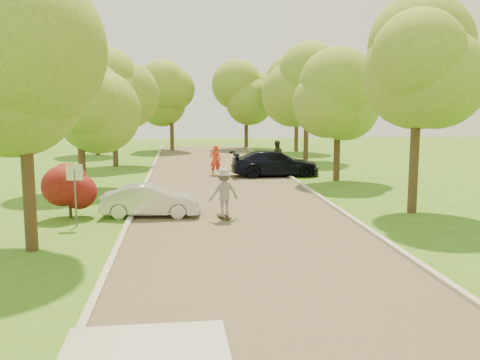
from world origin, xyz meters
name	(u,v)px	position (x,y,z in m)	size (l,w,h in m)	color
ground	(258,253)	(0.00, 0.00, 0.00)	(100.00, 100.00, 0.00)	#3E6A19
road	(232,202)	(0.00, 8.00, 0.01)	(8.00, 60.00, 0.01)	#4C4438
curb_left	(137,203)	(-4.05, 8.00, 0.06)	(0.18, 60.00, 0.12)	#B2AD9E
curb_right	(323,199)	(4.05, 8.00, 0.06)	(0.18, 60.00, 0.12)	#B2AD9E
street_sign	(75,182)	(-5.80, 4.00, 1.56)	(0.55, 0.06, 2.17)	#59595E
red_shrub	(70,189)	(-6.30, 5.50, 1.10)	(1.70, 1.70, 1.95)	#382619
tree_l_mida	(30,70)	(-6.30, 1.00, 5.17)	(4.71, 4.60, 7.39)	#382619
tree_l_midb	(83,96)	(-6.81, 12.00, 4.59)	(4.30, 4.20, 6.62)	#382619
tree_l_far	(116,85)	(-6.39, 22.00, 5.47)	(4.92, 4.80, 7.79)	#382619
tree_r_mida	(424,69)	(7.02, 5.00, 5.54)	(5.13, 5.00, 7.95)	#382619
tree_r_midb	(342,91)	(6.60, 14.00, 4.88)	(4.51, 4.40, 7.01)	#382619
tree_r_far	(310,81)	(7.23, 24.00, 5.83)	(5.33, 5.20, 8.34)	#382619
tree_bg_a	(98,90)	(-8.78, 30.00, 5.31)	(5.12, 5.00, 7.72)	#382619
tree_bg_b	(299,88)	(8.22, 32.00, 5.54)	(5.12, 5.00, 7.95)	#382619
tree_bg_c	(174,94)	(-2.79, 34.00, 5.02)	(4.92, 4.80, 7.33)	#382619
tree_bg_d	(249,92)	(4.22, 36.00, 5.31)	(5.12, 5.00, 7.72)	#382619
silver_sedan	(151,201)	(-3.30, 5.40, 0.61)	(1.29, 3.70, 1.22)	silver
dark_sedan	(275,163)	(3.30, 16.05, 0.75)	(2.11, 5.19, 1.51)	black
longboard	(224,216)	(-0.61, 4.61, 0.10)	(0.56, 0.95, 0.11)	black
skateboarder	(224,192)	(-0.61, 4.61, 1.01)	(1.15, 0.66, 1.78)	gray
person_striped	(215,160)	(-0.17, 16.85, 0.89)	(0.65, 0.43, 1.78)	red
person_olive	(276,156)	(3.80, 18.39, 0.97)	(0.94, 0.73, 1.94)	#313821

